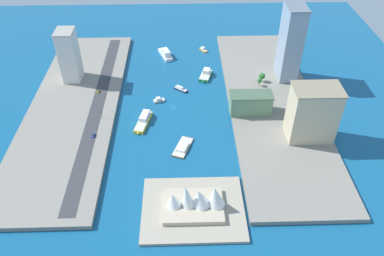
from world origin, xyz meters
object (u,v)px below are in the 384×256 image
at_px(yacht_sleek_gray, 159,100).
at_px(traffic_light_waterfront, 102,114).
at_px(ferry_yellow_fast, 144,120).
at_px(ferry_green_doubledeck, 206,75).
at_px(water_taxi_orange, 203,50).
at_px(taxi_yellow_cab, 98,91).
at_px(hotel_broad_white, 69,56).
at_px(opera_landmark, 196,200).
at_px(office_block_beige, 313,113).
at_px(hatchback_blue, 93,135).
at_px(terminal_long_green, 250,103).
at_px(tower_tall_glass, 290,42).
at_px(barge_flat_brown, 183,147).
at_px(patrol_launch_navy, 181,89).
at_px(ferry_white_commuter, 165,54).

relative_size(yacht_sleek_gray, traffic_light_waterfront, 1.67).
distance_m(ferry_yellow_fast, ferry_green_doubledeck, 83.75).
distance_m(water_taxi_orange, traffic_light_waterfront, 141.71).
xyz_separation_m(ferry_yellow_fast, taxi_yellow_cab, (41.04, -39.12, 1.95)).
distance_m(hotel_broad_white, opera_landmark, 180.55).
distance_m(office_block_beige, hatchback_blue, 157.65).
height_order(terminal_long_green, hotel_broad_white, hotel_broad_white).
height_order(terminal_long_green, opera_landmark, opera_landmark).
distance_m(ferry_green_doubledeck, hotel_broad_white, 120.16).
relative_size(water_taxi_orange, office_block_beige, 0.28).
height_order(hotel_broad_white, hatchback_blue, hotel_broad_white).
xyz_separation_m(tower_tall_glass, traffic_light_waterfront, (154.79, 58.32, -28.06)).
bearing_deg(traffic_light_waterfront, hotel_broad_white, -60.15).
relative_size(ferry_yellow_fast, opera_landmark, 0.77).
relative_size(hotel_broad_white, opera_landmark, 1.22).
height_order(barge_flat_brown, traffic_light_waterfront, traffic_light_waterfront).
distance_m(ferry_green_doubledeck, terminal_long_green, 66.69).
relative_size(patrol_launch_navy, terminal_long_green, 0.37).
height_order(water_taxi_orange, opera_landmark, opera_landmark).
distance_m(barge_flat_brown, taxi_yellow_cab, 99.17).
bearing_deg(office_block_beige, hatchback_blue, -1.40).
distance_m(barge_flat_brown, patrol_launch_navy, 74.91).
relative_size(ferry_yellow_fast, tower_tall_glass, 0.44).
bearing_deg(office_block_beige, tower_tall_glass, -91.14).
distance_m(yacht_sleek_gray, ferry_green_doubledeck, 55.67).
xyz_separation_m(yacht_sleek_gray, taxi_yellow_cab, (51.80, -10.88, 2.90)).
xyz_separation_m(yacht_sleek_gray, ferry_yellow_fast, (10.75, 28.24, 0.94)).
height_order(terminal_long_green, tower_tall_glass, tower_tall_glass).
relative_size(water_taxi_orange, opera_landmark, 0.31).
distance_m(patrol_launch_navy, ferry_yellow_fast, 53.29).
relative_size(yacht_sleek_gray, office_block_beige, 0.27).
xyz_separation_m(office_block_beige, opera_landmark, (83.77, 63.02, -15.41)).
height_order(ferry_green_doubledeck, terminal_long_green, terminal_long_green).
bearing_deg(terminal_long_green, barge_flat_brown, 35.29).
height_order(tower_tall_glass, hatchback_blue, tower_tall_glass).
bearing_deg(opera_landmark, ferry_green_doubledeck, -95.48).
relative_size(hotel_broad_white, hatchback_blue, 9.97).
distance_m(barge_flat_brown, ferry_yellow_fast, 42.44).
relative_size(ferry_yellow_fast, taxi_yellow_cab, 6.41).
xyz_separation_m(terminal_long_green, office_block_beige, (-37.98, 30.28, 12.18)).
bearing_deg(traffic_light_waterfront, ferry_white_commuter, -114.17).
bearing_deg(barge_flat_brown, opera_landmark, 97.72).
height_order(ferry_green_doubledeck, tower_tall_glass, tower_tall_glass).
xyz_separation_m(tower_tall_glass, opera_landmark, (85.43, 146.53, -27.30)).
relative_size(patrol_launch_navy, hatchback_blue, 2.71).
xyz_separation_m(water_taxi_orange, traffic_light_waterfront, (84.35, 113.69, 6.55)).
bearing_deg(opera_landmark, patrol_launch_navy, -86.28).
xyz_separation_m(ferry_yellow_fast, hotel_broad_white, (65.78, -61.43, 23.78)).
relative_size(ferry_green_doubledeck, opera_landmark, 0.60).
relative_size(hatchback_blue, opera_landmark, 0.12).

